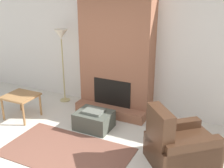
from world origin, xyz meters
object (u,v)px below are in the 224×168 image
at_px(armchair, 178,147).
at_px(side_table, 21,98).
at_px(floor_lamp_left, 61,40).
at_px(ottoman, 94,120).

bearing_deg(armchair, side_table, 46.29).
distance_m(side_table, floor_lamp_left, 1.59).
relative_size(ottoman, armchair, 0.54).
height_order(side_table, floor_lamp_left, floor_lamp_left).
bearing_deg(ottoman, side_table, -170.77).
bearing_deg(side_table, floor_lamp_left, 75.90).
bearing_deg(floor_lamp_left, side_table, -104.10).
relative_size(ottoman, floor_lamp_left, 0.40).
relative_size(armchair, side_table, 1.98).
height_order(armchair, side_table, armchair).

